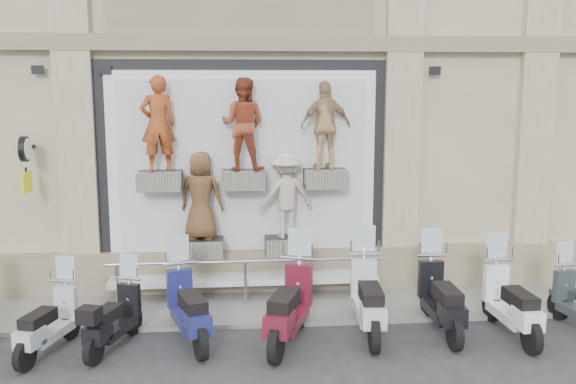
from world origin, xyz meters
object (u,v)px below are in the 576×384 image
Objects in this scene: scooter_f at (289,291)px; scooter_h at (442,285)px; guard_rail at (245,284)px; scooter_d at (113,306)px; scooter_i at (512,290)px; scooter_c at (47,310)px; scooter_e at (188,294)px; scooter_g at (368,285)px; clock_sign_bracket at (25,157)px.

scooter_f is 2.56m from scooter_h.
scooter_h is at bearing -24.26° from guard_rail.
scooter_d is 0.87× the size of scooter_i.
scooter_i is (7.34, 0.01, 0.10)m from scooter_c.
scooter_e is (1.14, 0.15, 0.12)m from scooter_d.
scooter_h reaches higher than guard_rail.
scooter_c is 1.01× the size of scooter_d.
scooter_i is at bearing -21.72° from guard_rail.
guard_rail is at bearing 149.41° from scooter_g.
guard_rail is at bearing 56.97° from scooter_d.
guard_rail is 2.66m from scooter_d.
clock_sign_bracket is at bearing 174.73° from scooter_f.
guard_rail is at bearing 156.80° from scooter_h.
scooter_e is (2.95, -1.94, -1.99)m from clock_sign_bracket.
scooter_i is (4.29, -1.71, 0.33)m from guard_rail.
scooter_f reaches higher than scooter_c.
scooter_e is at bearing 175.82° from scooter_i.
scooter_c is 7.34m from scooter_i.
scooter_e is at bearing -167.10° from scooter_f.
guard_rail is 2.38× the size of scooter_f.
scooter_f reaches higher than scooter_h.
guard_rail is at bearing -6.84° from clock_sign_bracket.
clock_sign_bracket is 0.49× the size of scooter_g.
guard_rail is 1.84m from scooter_f.
scooter_c reaches higher than guard_rail.
guard_rail is 2.97× the size of scooter_d.
scooter_d is 0.82× the size of scooter_g.
scooter_d is (-2.09, -1.62, 0.23)m from guard_rail.
guard_rail is 2.46m from scooter_g.
scooter_f is 1.09× the size of scooter_i.
scooter_h is (4.15, 0.03, 0.01)m from scooter_e.
scooter_h is 1.03× the size of scooter_i.
scooter_d is 5.29m from scooter_h.
scooter_g is (5.88, -1.87, -1.96)m from clock_sign_bracket.
clock_sign_bracket is 3.48m from scooter_d.
scooter_e is 1.61m from scooter_f.
scooter_c is at bearing -68.88° from clock_sign_bracket.
scooter_g is (5.03, 0.32, 0.15)m from scooter_c.
scooter_f is 3.64m from scooter_i.
clock_sign_bracket reaches higher than scooter_e.
scooter_d is at bearing -176.97° from scooter_h.
scooter_h is at bearing -15.06° from clock_sign_bracket.
scooter_e is at bearing 26.56° from scooter_d.
scooter_e is 2.93m from scooter_g.
scooter_c is (-3.05, -1.72, 0.23)m from guard_rail.
scooter_i is (6.38, -0.08, 0.10)m from scooter_d.
scooter_f is 1.06× the size of scooter_h.
clock_sign_bracket is at bearing 149.98° from scooter_d.
scooter_d is 1.16m from scooter_e.
scooter_f is (3.70, 0.05, 0.17)m from scooter_c.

